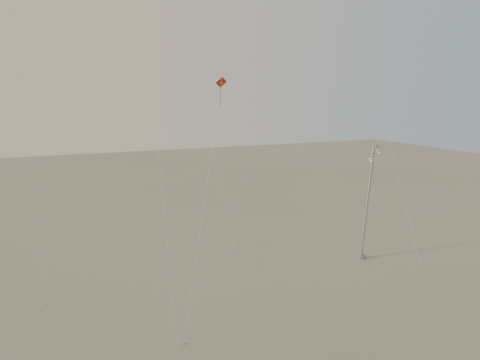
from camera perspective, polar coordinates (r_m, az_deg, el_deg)
name	(u,v)px	position (r m, az deg, el deg)	size (l,w,h in m)	color
ground	(259,314)	(25.10, 2.88, -19.76)	(160.00, 160.00, 0.00)	gray
street_lamp	(368,200)	(32.58, 18.99, -2.84)	(1.57, 0.86, 9.73)	gray
kite_1	(147,30)	(23.69, -13.94, 21.30)	(0.56, 8.76, 22.22)	#322C29
kite_3	(214,137)	(22.47, -4.04, 6.63)	(4.08, 4.29, 14.61)	maroon
kite_4	(365,45)	(36.74, 18.51, 18.95)	(1.16, 11.08, 25.07)	#322C29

